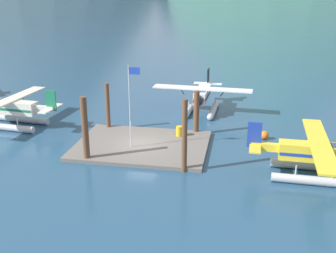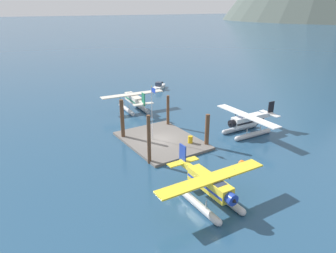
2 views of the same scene
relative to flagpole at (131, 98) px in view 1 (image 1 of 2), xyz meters
The scene contains 12 objects.
ground_plane 4.62m from the flagpole, 54.73° to the left, with size 1200.00×1200.00×0.00m, color navy.
dock_platform 4.47m from the flagpole, 54.73° to the left, with size 11.02×8.28×0.30m, color #66605B.
piling_near_left 4.42m from the flagpole, 136.73° to the right, with size 0.50×0.50×5.17m, color brown.
piling_near_right 6.04m from the flagpole, 33.87° to the right, with size 0.40×0.40×5.51m, color brown.
piling_far_left 6.16m from the flagpole, 127.88° to the left, with size 0.40×0.40×4.48m, color brown.
piling_far_right 7.16m from the flagpole, 45.40° to the left, with size 0.52×0.52×4.07m, color brown.
flagpole is the anchor object (origin of this frame).
fuel_drum 6.06m from the flagpole, 44.02° to the left, with size 0.62×0.62×0.88m.
mooring_buoy 12.46m from the flagpole, 22.90° to the left, with size 0.77×0.77×0.77m, color orange.
seaplane_white_bow_right 12.98m from the flagpole, 68.95° to the left, with size 10.46×7.98×3.84m.
seaplane_yellow_stbd_aft 14.42m from the flagpole, 10.14° to the right, with size 7.98×10.44×3.84m.
seaplane_cream_port_fwd 13.58m from the flagpole, 163.55° to the left, with size 7.96×10.48×3.84m.
Camera 1 is at (8.05, -31.49, 13.24)m, focal length 44.25 mm.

